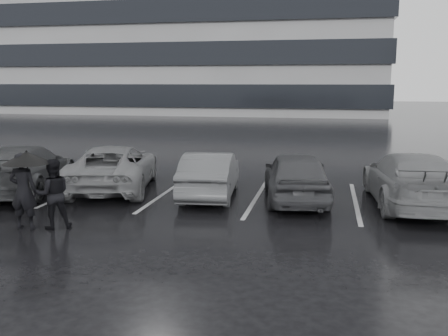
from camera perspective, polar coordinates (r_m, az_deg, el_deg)
ground at (r=12.33m, az=-0.65°, el=-5.83°), size 160.00×160.00×0.00m
car_main at (r=14.20m, az=8.22°, el=-0.90°), size 2.30×4.37×1.42m
car_west_a at (r=14.59m, az=-1.60°, el=-0.72°), size 1.80×4.13×1.32m
car_west_b at (r=15.94m, az=-12.51°, el=0.07°), size 3.36×5.36×1.38m
car_west_c at (r=16.34m, az=-21.89°, el=-0.08°), size 3.03×5.27×1.44m
car_east at (r=14.39m, az=20.59°, el=-1.20°), size 2.36×5.15×1.46m
pedestrian_left at (r=12.21m, az=-21.96°, el=-2.45°), size 0.67×0.47×1.76m
pedestrian_right at (r=12.04m, az=-18.97°, el=-2.82°), size 0.99×0.94×1.61m
umbrella at (r=12.00m, az=-21.61°, el=1.12°), size 1.07×1.07×1.82m
stall_stripes at (r=14.86m, az=-1.62°, el=-3.11°), size 19.72×5.00×0.00m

